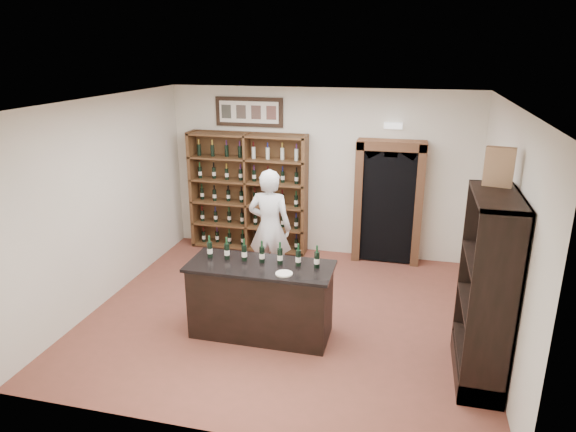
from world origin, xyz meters
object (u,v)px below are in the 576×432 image
object	(u,v)px
wine_shelf	(249,192)
tasting_counter	(261,300)
wine_crate	(499,167)
shopkeeper	(270,228)
side_cabinet	(485,319)
counter_bottle_0	(210,250)

from	to	relation	value
wine_shelf	tasting_counter	size ratio (longest dim) A/B	1.17
wine_crate	tasting_counter	bearing A→B (deg)	-165.44
tasting_counter	shopkeeper	bearing A→B (deg)	101.15
side_cabinet	wine_crate	size ratio (longest dim) A/B	5.11
counter_bottle_0	wine_crate	distance (m)	3.68
counter_bottle_0	wine_crate	xyz separation A→B (m)	(3.44, -0.02, 1.31)
shopkeeper	wine_shelf	bearing A→B (deg)	-59.88
tasting_counter	shopkeeper	xyz separation A→B (m)	(-0.30, 1.53, 0.45)
wine_shelf	side_cabinet	size ratio (longest dim) A/B	1.00
counter_bottle_0	side_cabinet	world-z (taller)	side_cabinet
tasting_counter	counter_bottle_0	xyz separation A→B (m)	(-0.72, 0.09, 0.61)
side_cabinet	counter_bottle_0	bearing A→B (deg)	173.61
wine_shelf	counter_bottle_0	bearing A→B (deg)	-82.40
counter_bottle_0	shopkeeper	xyz separation A→B (m)	(0.42, 1.45, -0.16)
counter_bottle_0	side_cabinet	xyz separation A→B (m)	(3.44, -0.39, -0.35)
shopkeeper	wine_crate	xyz separation A→B (m)	(3.02, -1.47, 1.47)
tasting_counter	shopkeeper	distance (m)	1.63
wine_crate	shopkeeper	bearing A→B (deg)	167.31
side_cabinet	shopkeeper	bearing A→B (deg)	148.82
shopkeeper	wine_crate	distance (m)	3.67
tasting_counter	side_cabinet	size ratio (longest dim) A/B	0.85
counter_bottle_0	wine_shelf	bearing A→B (deg)	97.60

